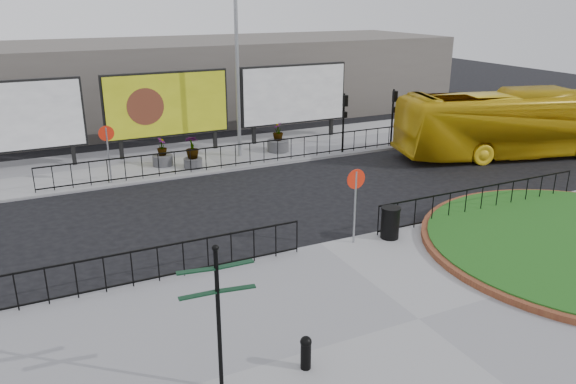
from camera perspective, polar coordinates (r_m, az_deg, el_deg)
ground at (r=18.22m, az=3.30°, el=-5.56°), size 90.00×90.00×0.00m
pavement_near at (r=14.56m, az=13.12°, el=-12.64°), size 30.00×10.00×0.12m
pavement_far at (r=28.65m, az=-8.43°, el=3.68°), size 44.00×6.00×0.12m
railing_near_left at (r=15.87m, az=-15.57°, el=-7.54°), size 10.00×0.10×1.10m
railing_near_right at (r=21.50m, az=19.07°, el=-0.77°), size 9.00×0.10×1.10m
railing_far at (r=26.35m, az=-4.62°, el=3.83°), size 18.00×0.10×1.10m
speed_sign_far at (r=24.69m, az=-17.90°, el=4.89°), size 0.64×0.07×2.47m
speed_sign_near at (r=17.68m, az=6.87°, el=0.23°), size 0.64×0.07×2.47m
billboard_left at (r=27.84m, az=-26.34°, el=6.81°), size 6.20×0.31×4.10m
billboard_mid at (r=28.62m, az=-12.18°, el=8.65°), size 6.20×0.31×4.10m
billboard_right at (r=31.01m, az=0.62°, el=9.86°), size 6.20×0.31×4.10m
lamp_post at (r=27.33m, az=-5.18°, el=13.24°), size 0.74×0.18×9.23m
signal_pole_a at (r=28.45m, az=5.73°, el=7.90°), size 0.22×0.26×3.00m
signal_pole_b at (r=30.10m, az=10.67°, el=8.29°), size 0.22×0.26×3.00m
building_backdrop at (r=37.66m, az=-13.38°, el=10.86°), size 40.00×10.00×5.00m
fingerpost_sign at (r=11.05m, az=-7.13°, el=-11.29°), size 1.49×0.36×3.19m
bollard at (r=12.33m, az=1.82°, el=-15.84°), size 0.25×0.25×0.77m
litter_bin at (r=18.65m, az=10.35°, el=-3.07°), size 0.64×0.64×1.07m
bus at (r=30.34m, az=22.13°, el=6.46°), size 12.28×5.86×3.33m
planter_a at (r=27.00m, az=-12.63°, el=3.56°), size 0.94×0.94×1.33m
planter_b at (r=26.32m, az=-9.67°, el=3.78°), size 0.85×0.85×1.51m
planter_c at (r=28.86m, az=-1.03°, el=5.13°), size 1.10×1.10×1.51m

